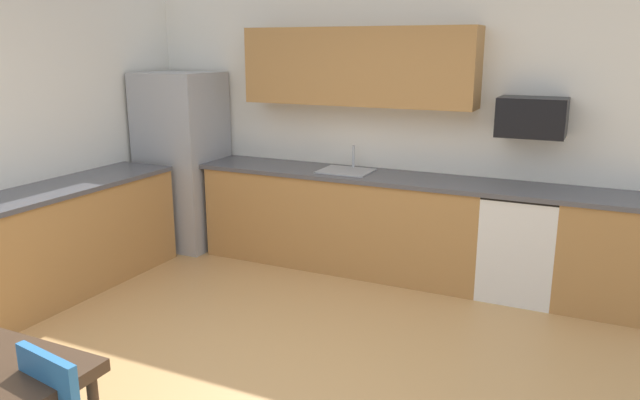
% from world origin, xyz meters
% --- Properties ---
extents(ground_plane, '(12.00, 12.00, 0.00)m').
position_xyz_m(ground_plane, '(0.00, 0.00, 0.00)').
color(ground_plane, tan).
extents(wall_back, '(5.80, 0.10, 2.70)m').
position_xyz_m(wall_back, '(0.00, 2.65, 1.35)').
color(wall_back, white).
rests_on(wall_back, ground).
extents(cabinet_run_back, '(2.71, 0.60, 0.90)m').
position_xyz_m(cabinet_run_back, '(-0.40, 2.30, 0.45)').
color(cabinet_run_back, '#AD7A42').
rests_on(cabinet_run_back, ground).
extents(cabinet_run_back_right, '(0.84, 0.60, 0.90)m').
position_xyz_m(cabinet_run_back_right, '(1.98, 2.30, 0.45)').
color(cabinet_run_back_right, '#AD7A42').
rests_on(cabinet_run_back_right, ground).
extents(cabinet_run_left, '(0.60, 2.00, 0.90)m').
position_xyz_m(cabinet_run_left, '(-2.30, 0.80, 0.45)').
color(cabinet_run_left, '#AD7A42').
rests_on(cabinet_run_left, ground).
extents(countertop_back, '(4.80, 0.64, 0.04)m').
position_xyz_m(countertop_back, '(0.00, 2.30, 0.92)').
color(countertop_back, '#4C4C51').
rests_on(countertop_back, cabinet_run_back).
extents(countertop_left, '(0.64, 2.00, 0.04)m').
position_xyz_m(countertop_left, '(-2.30, 0.80, 0.92)').
color(countertop_left, '#4C4C51').
rests_on(countertop_left, cabinet_run_left).
extents(upper_cabinets_back, '(2.20, 0.34, 0.70)m').
position_xyz_m(upper_cabinets_back, '(-0.30, 2.43, 1.90)').
color(upper_cabinets_back, '#AD7A42').
extents(refrigerator, '(0.76, 0.70, 1.82)m').
position_xyz_m(refrigerator, '(-2.18, 2.22, 0.91)').
color(refrigerator, '#9EA0A5').
rests_on(refrigerator, ground).
extents(oven_range, '(0.60, 0.60, 0.91)m').
position_xyz_m(oven_range, '(1.26, 2.30, 0.46)').
color(oven_range, white).
rests_on(oven_range, ground).
extents(microwave, '(0.54, 0.36, 0.32)m').
position_xyz_m(microwave, '(1.26, 2.40, 1.52)').
color(microwave, black).
extents(sink_basin, '(0.48, 0.40, 0.14)m').
position_xyz_m(sink_basin, '(-0.35, 2.30, 0.88)').
color(sink_basin, '#A5A8AD').
rests_on(sink_basin, countertop_back).
extents(sink_faucet, '(0.02, 0.02, 0.24)m').
position_xyz_m(sink_faucet, '(-0.35, 2.48, 1.04)').
color(sink_faucet, '#B2B5BA').
rests_on(sink_faucet, countertop_back).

